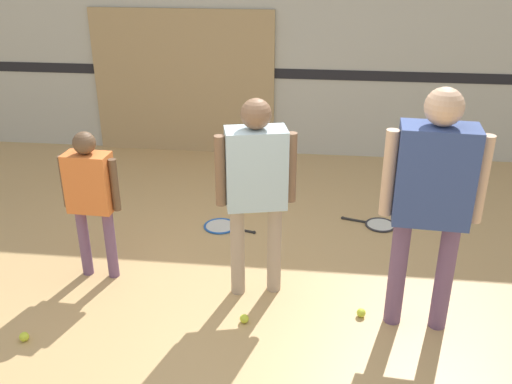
{
  "coord_description": "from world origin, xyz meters",
  "views": [
    {
      "loc": [
        0.63,
        -3.52,
        2.58
      ],
      "look_at": [
        0.2,
        0.24,
        0.86
      ],
      "focal_mm": 40.0,
      "sensor_mm": 36.0,
      "label": 1
    }
  ],
  "objects_px": {
    "tennis_ball_stray_right": "(24,337)",
    "racket_second_spare": "(378,224)",
    "tennis_ball_stray_left": "(361,313)",
    "person_student_right": "(433,188)",
    "racket_spare_on_floor": "(222,226)",
    "tennis_ball_by_spare_racket": "(239,213)",
    "person_instructor": "(256,179)",
    "person_student_left": "(90,190)",
    "tennis_ball_near_instructor": "(244,319)"
  },
  "relations": [
    {
      "from": "person_student_left",
      "to": "tennis_ball_by_spare_racket",
      "type": "bearing_deg",
      "value": 53.47
    },
    {
      "from": "racket_second_spare",
      "to": "person_student_left",
      "type": "bearing_deg",
      "value": 42.05
    },
    {
      "from": "person_instructor",
      "to": "tennis_ball_stray_right",
      "type": "height_order",
      "value": "person_instructor"
    },
    {
      "from": "racket_spare_on_floor",
      "to": "tennis_ball_by_spare_racket",
      "type": "height_order",
      "value": "tennis_ball_by_spare_racket"
    },
    {
      "from": "person_student_left",
      "to": "tennis_ball_stray_right",
      "type": "bearing_deg",
      "value": -101.48
    },
    {
      "from": "person_student_right",
      "to": "tennis_ball_by_spare_racket",
      "type": "distance_m",
      "value": 2.4
    },
    {
      "from": "tennis_ball_stray_left",
      "to": "tennis_ball_by_spare_racket",
      "type": "bearing_deg",
      "value": 126.32
    },
    {
      "from": "tennis_ball_stray_left",
      "to": "person_student_left",
      "type": "bearing_deg",
      "value": 171.05
    },
    {
      "from": "tennis_ball_by_spare_racket",
      "to": "tennis_ball_stray_left",
      "type": "relative_size",
      "value": 1.0
    },
    {
      "from": "person_instructor",
      "to": "tennis_ball_by_spare_racket",
      "type": "distance_m",
      "value": 1.61
    },
    {
      "from": "racket_spare_on_floor",
      "to": "tennis_ball_by_spare_racket",
      "type": "relative_size",
      "value": 8.33
    },
    {
      "from": "person_student_left",
      "to": "tennis_ball_by_spare_racket",
      "type": "xyz_separation_m",
      "value": [
        0.99,
        1.19,
        -0.73
      ]
    },
    {
      "from": "person_instructor",
      "to": "racket_second_spare",
      "type": "distance_m",
      "value": 1.87
    },
    {
      "from": "tennis_ball_stray_left",
      "to": "tennis_ball_stray_right",
      "type": "xyz_separation_m",
      "value": [
        -2.34,
        -0.54,
        0.0
      ]
    },
    {
      "from": "racket_spare_on_floor",
      "to": "racket_second_spare",
      "type": "bearing_deg",
      "value": 23.02
    },
    {
      "from": "racket_second_spare",
      "to": "tennis_ball_stray_right",
      "type": "relative_size",
      "value": 8.49
    },
    {
      "from": "racket_second_spare",
      "to": "tennis_ball_near_instructor",
      "type": "bearing_deg",
      "value": 72.6
    },
    {
      "from": "person_instructor",
      "to": "tennis_ball_near_instructor",
      "type": "distance_m",
      "value": 1.02
    },
    {
      "from": "racket_spare_on_floor",
      "to": "racket_second_spare",
      "type": "distance_m",
      "value": 1.51
    },
    {
      "from": "person_student_left",
      "to": "racket_spare_on_floor",
      "type": "height_order",
      "value": "person_student_left"
    },
    {
      "from": "racket_spare_on_floor",
      "to": "tennis_ball_stray_right",
      "type": "xyz_separation_m",
      "value": [
        -1.08,
        -1.8,
        0.02
      ]
    },
    {
      "from": "person_student_right",
      "to": "tennis_ball_stray_right",
      "type": "xyz_separation_m",
      "value": [
        -2.71,
        -0.51,
        -1.04
      ]
    },
    {
      "from": "racket_spare_on_floor",
      "to": "tennis_ball_near_instructor",
      "type": "xyz_separation_m",
      "value": [
        0.41,
        -1.43,
        0.02
      ]
    },
    {
      "from": "person_instructor",
      "to": "tennis_ball_stray_right",
      "type": "xyz_separation_m",
      "value": [
        -1.53,
        -0.79,
        -0.93
      ]
    },
    {
      "from": "person_instructor",
      "to": "racket_second_spare",
      "type": "height_order",
      "value": "person_instructor"
    },
    {
      "from": "tennis_ball_by_spare_racket",
      "to": "tennis_ball_stray_left",
      "type": "height_order",
      "value": "same"
    },
    {
      "from": "tennis_ball_stray_right",
      "to": "tennis_ball_stray_left",
      "type": "bearing_deg",
      "value": 13.1
    },
    {
      "from": "person_instructor",
      "to": "tennis_ball_stray_left",
      "type": "relative_size",
      "value": 23.56
    },
    {
      "from": "racket_second_spare",
      "to": "person_student_right",
      "type": "bearing_deg",
      "value": 111.36
    },
    {
      "from": "person_student_right",
      "to": "tennis_ball_stray_left",
      "type": "bearing_deg",
      "value": -0.66
    },
    {
      "from": "tennis_ball_stray_right",
      "to": "racket_second_spare",
      "type": "bearing_deg",
      "value": 38.01
    },
    {
      "from": "racket_second_spare",
      "to": "person_instructor",
      "type": "bearing_deg",
      "value": 65.47
    },
    {
      "from": "racket_second_spare",
      "to": "tennis_ball_stray_left",
      "type": "bearing_deg",
      "value": 96.83
    },
    {
      "from": "person_student_left",
      "to": "racket_spare_on_floor",
      "type": "bearing_deg",
      "value": 50.52
    },
    {
      "from": "person_student_left",
      "to": "tennis_ball_by_spare_racket",
      "type": "relative_size",
      "value": 18.78
    },
    {
      "from": "person_student_right",
      "to": "tennis_ball_stray_left",
      "type": "xyz_separation_m",
      "value": [
        -0.38,
        0.03,
        -1.04
      ]
    },
    {
      "from": "racket_spare_on_floor",
      "to": "racket_second_spare",
      "type": "xyz_separation_m",
      "value": [
        1.5,
        0.21,
        0.0
      ]
    },
    {
      "from": "person_student_left",
      "to": "person_student_right",
      "type": "distance_m",
      "value": 2.53
    },
    {
      "from": "racket_spare_on_floor",
      "to": "tennis_ball_by_spare_racket",
      "type": "distance_m",
      "value": 0.3
    },
    {
      "from": "tennis_ball_stray_left",
      "to": "person_student_right",
      "type": "bearing_deg",
      "value": -4.84
    },
    {
      "from": "tennis_ball_by_spare_racket",
      "to": "tennis_ball_stray_left",
      "type": "bearing_deg",
      "value": -53.68
    },
    {
      "from": "racket_second_spare",
      "to": "tennis_ball_by_spare_racket",
      "type": "xyz_separation_m",
      "value": [
        -1.36,
        0.06,
        0.02
      ]
    },
    {
      "from": "racket_second_spare",
      "to": "tennis_ball_stray_left",
      "type": "distance_m",
      "value": 1.49
    },
    {
      "from": "person_student_right",
      "to": "tennis_ball_near_instructor",
      "type": "xyz_separation_m",
      "value": [
        -1.23,
        -0.14,
        -1.04
      ]
    },
    {
      "from": "tennis_ball_near_instructor",
      "to": "tennis_ball_stray_left",
      "type": "relative_size",
      "value": 1.0
    },
    {
      "from": "racket_spare_on_floor",
      "to": "tennis_ball_near_instructor",
      "type": "distance_m",
      "value": 1.49
    },
    {
      "from": "person_student_left",
      "to": "tennis_ball_near_instructor",
      "type": "xyz_separation_m",
      "value": [
        1.26,
        -0.5,
        -0.73
      ]
    },
    {
      "from": "racket_spare_on_floor",
      "to": "tennis_ball_stray_left",
      "type": "height_order",
      "value": "tennis_ball_stray_left"
    },
    {
      "from": "person_student_left",
      "to": "racket_spare_on_floor",
      "type": "relative_size",
      "value": 2.25
    },
    {
      "from": "person_student_right",
      "to": "racket_second_spare",
      "type": "distance_m",
      "value": 1.85
    }
  ]
}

